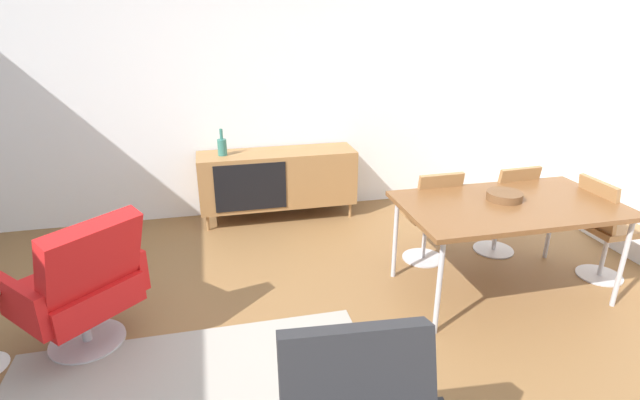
% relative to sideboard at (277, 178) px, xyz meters
% --- Properties ---
extents(ground_plane, '(8.32, 8.32, 0.00)m').
position_rel_sideboard_xyz_m(ground_plane, '(-0.25, -2.30, -0.44)').
color(ground_plane, brown).
extents(wall_back, '(6.80, 0.12, 2.80)m').
position_rel_sideboard_xyz_m(wall_back, '(-0.25, 0.30, 0.96)').
color(wall_back, white).
rests_on(wall_back, ground_plane).
extents(sideboard, '(1.60, 0.45, 0.72)m').
position_rel_sideboard_xyz_m(sideboard, '(0.00, 0.00, 0.00)').
color(sideboard, olive).
rests_on(sideboard, ground_plane).
extents(vase_cobalt, '(0.09, 0.09, 0.27)m').
position_rel_sideboard_xyz_m(vase_cobalt, '(-0.54, 0.00, 0.37)').
color(vase_cobalt, '#337266').
rests_on(vase_cobalt, sideboard).
extents(dining_table, '(1.60, 0.90, 0.74)m').
position_rel_sideboard_xyz_m(dining_table, '(1.46, -1.83, 0.26)').
color(dining_table, brown).
rests_on(dining_table, ground_plane).
extents(wooden_bowl_on_table, '(0.26, 0.26, 0.06)m').
position_rel_sideboard_xyz_m(wooden_bowl_on_table, '(1.45, -1.76, 0.33)').
color(wooden_bowl_on_table, brown).
rests_on(wooden_bowl_on_table, dining_table).
extents(dining_chair_back_left, '(0.41, 0.43, 0.86)m').
position_rel_sideboard_xyz_m(dining_chair_back_left, '(1.11, -1.27, 0.03)').
color(dining_chair_back_left, '#9E7042').
rests_on(dining_chair_back_left, ground_plane).
extents(dining_chair_far_end, '(0.43, 0.41, 0.86)m').
position_rel_sideboard_xyz_m(dining_chair_far_end, '(2.35, -1.83, 0.03)').
color(dining_chair_far_end, '#9E7042').
rests_on(dining_chair_far_end, ground_plane).
extents(dining_chair_back_right, '(0.42, 0.45, 0.86)m').
position_rel_sideboard_xyz_m(dining_chair_back_right, '(1.81, -1.27, 0.03)').
color(dining_chair_back_right, '#9E7042').
rests_on(dining_chair_back_right, ground_plane).
extents(lounge_chair_red, '(0.91, 0.91, 0.95)m').
position_rel_sideboard_xyz_m(lounge_chair_red, '(-1.51, -1.84, 0.03)').
color(lounge_chair_red, red).
rests_on(lounge_chair_red, ground_plane).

